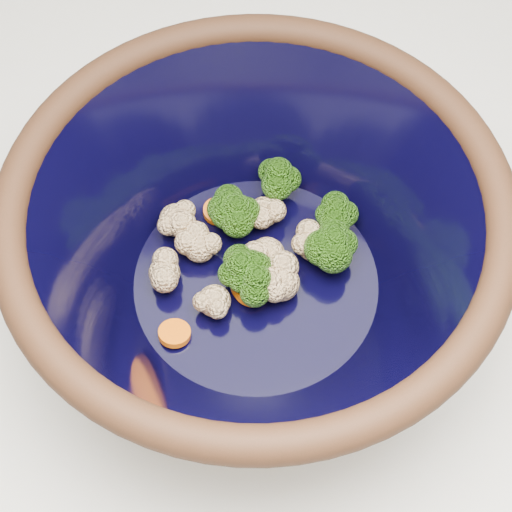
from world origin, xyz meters
The scene contains 4 objects.
ground centered at (0.00, 0.00, 0.00)m, with size 3.00×3.00×0.00m, color #9E7A54.
counter centered at (0.00, 0.00, 0.45)m, with size 1.20×1.20×0.90m, color silver.
mixing_bowl centered at (-0.10, 0.04, 1.00)m, with size 0.46×0.46×0.17m.
vegetable_pile centered at (-0.09, 0.06, 0.96)m, with size 0.19×0.17×0.05m.
Camera 1 is at (-0.14, -0.27, 1.50)m, focal length 50.00 mm.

